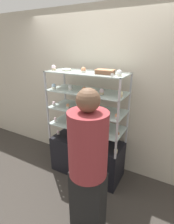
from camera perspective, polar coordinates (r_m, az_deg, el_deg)
ground_plane at (r=3.19m, az=0.00°, el=-18.77°), size 20.00×20.00×0.00m
back_wall at (r=2.89m, az=3.80°, el=6.16°), size 8.00×0.05×2.60m
display_base at (r=3.00m, az=0.00°, el=-14.27°), size 1.15×0.50×0.61m
display_riser_lower at (r=2.71m, az=0.00°, el=-4.59°), size 1.15×0.50×0.27m
display_riser_middle at (r=2.61m, az=0.00°, el=0.76°), size 1.15×0.50×0.27m
display_riser_upper at (r=2.53m, az=0.00°, el=6.51°), size 1.15×0.50×0.27m
display_riser_top at (r=2.47m, az=0.00°, el=12.58°), size 1.15×0.50×0.27m
layer_cake_centerpiece at (r=2.54m, az=1.40°, el=1.94°), size 0.17×0.17×0.11m
sheet_cake_frosted at (r=2.28m, az=5.86°, el=12.93°), size 0.23×0.13×0.06m
cupcake_0 at (r=3.04m, az=-9.40°, el=-6.54°), size 0.05×0.05×0.07m
cupcake_1 at (r=2.86m, az=-5.83°, el=-8.23°), size 0.05×0.05×0.07m
cupcake_2 at (r=2.78m, az=-0.31°, el=-9.03°), size 0.05×0.05×0.07m
cupcake_3 at (r=2.62m, az=3.93°, el=-11.19°), size 0.05×0.05×0.07m
cupcake_4 at (r=2.55m, az=9.37°, el=-12.42°), size 0.05×0.05×0.07m
price_tag_0 at (r=2.52m, az=4.48°, el=-12.97°), size 0.04×0.00×0.04m
cupcake_5 at (r=2.87m, az=-10.29°, el=-2.40°), size 0.05×0.05×0.07m
cupcake_6 at (r=2.72m, az=-6.29°, el=-3.49°), size 0.05×0.05×0.07m
cupcake_7 at (r=2.63m, az=-0.93°, el=-4.28°), size 0.05×0.05×0.07m
cupcake_8 at (r=2.52m, az=4.57°, el=-5.56°), size 0.05×0.05×0.07m
cupcake_9 at (r=2.41m, az=10.01°, el=-7.13°), size 0.05×0.05×0.07m
price_tag_1 at (r=2.59m, az=-5.28°, el=-5.04°), size 0.04×0.00×0.04m
cupcake_10 at (r=2.78m, az=-10.77°, el=2.77°), size 0.05×0.05×0.07m
cupcake_11 at (r=2.64m, az=-6.28°, el=2.03°), size 0.05×0.05×0.07m
cupcake_12 at (r=2.40m, az=4.21°, el=0.08°), size 0.05×0.05×0.07m
cupcake_13 at (r=2.28m, az=9.64°, el=-1.31°), size 0.05×0.05×0.07m
price_tag_2 at (r=2.29m, az=3.01°, el=-1.18°), size 0.04×0.00×0.04m
cupcake_14 at (r=2.70m, az=-10.82°, el=8.28°), size 0.06×0.06×0.08m
cupcake_15 at (r=2.60m, az=-5.47°, el=8.04°), size 0.06×0.06×0.08m
cupcake_16 at (r=2.46m, az=-0.94°, el=7.39°), size 0.06×0.06×0.08m
cupcake_17 at (r=2.35m, az=4.81°, el=6.64°), size 0.06×0.06×0.08m
cupcake_18 at (r=2.26m, az=10.88°, el=5.76°), size 0.06×0.06×0.08m
price_tag_3 at (r=2.21m, az=2.97°, el=5.35°), size 0.04×0.00×0.04m
cupcake_19 at (r=2.68m, az=-10.85°, el=14.03°), size 0.06×0.06×0.08m
cupcake_20 at (r=2.38m, az=-1.22°, el=13.52°), size 0.06×0.06×0.08m
cupcake_21 at (r=2.16m, az=10.47°, el=12.38°), size 0.06×0.06×0.08m
price_tag_4 at (r=2.07m, az=8.20°, el=11.78°), size 0.04×0.00×0.04m
donut_glazed at (r=2.61m, az=-6.71°, el=13.62°), size 0.14×0.14×0.03m
customer_figure at (r=1.87m, az=0.31°, el=-16.47°), size 0.40×0.40×1.70m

